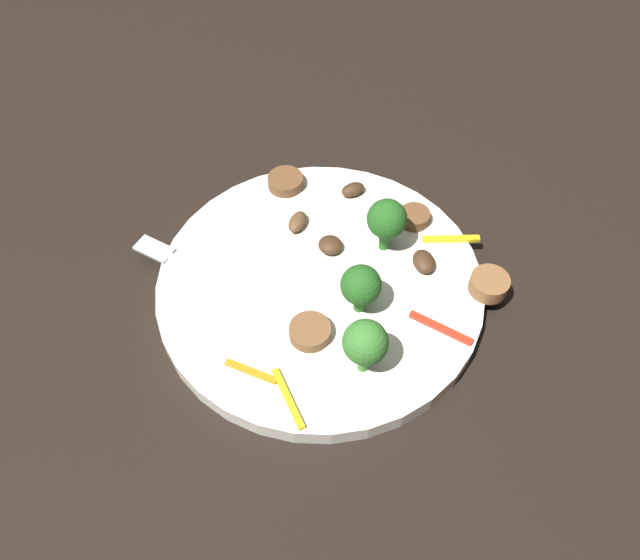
# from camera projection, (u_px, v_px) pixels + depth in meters

# --- Properties ---
(ground_plane) EXTENTS (1.40, 1.40, 0.00)m
(ground_plane) POSITION_uv_depth(u_px,v_px,m) (320.00, 292.00, 0.56)
(ground_plane) COLOR black
(plate) EXTENTS (0.28, 0.28, 0.02)m
(plate) POSITION_uv_depth(u_px,v_px,m) (320.00, 286.00, 0.55)
(plate) COLOR white
(plate) RESTS_ON ground_plane
(fork) EXTENTS (0.18, 0.05, 0.00)m
(fork) POSITION_uv_depth(u_px,v_px,m) (207.00, 274.00, 0.55)
(fork) COLOR silver
(fork) RESTS_ON plate
(broccoli_floret_0) EXTENTS (0.04, 0.04, 0.06)m
(broccoli_floret_0) POSITION_uv_depth(u_px,v_px,m) (387.00, 220.00, 0.54)
(broccoli_floret_0) COLOR #296420
(broccoli_floret_0) RESTS_ON plate
(broccoli_floret_1) EXTENTS (0.04, 0.04, 0.06)m
(broccoli_floret_1) POSITION_uv_depth(u_px,v_px,m) (365.00, 343.00, 0.46)
(broccoli_floret_1) COLOR #408630
(broccoli_floret_1) RESTS_ON plate
(broccoli_floret_2) EXTENTS (0.03, 0.03, 0.05)m
(broccoli_floret_2) POSITION_uv_depth(u_px,v_px,m) (360.00, 287.00, 0.50)
(broccoli_floret_2) COLOR #296420
(broccoli_floret_2) RESTS_ON plate
(sausage_slice_0) EXTENTS (0.05, 0.05, 0.01)m
(sausage_slice_0) POSITION_uv_depth(u_px,v_px,m) (285.00, 182.00, 0.61)
(sausage_slice_0) COLOR brown
(sausage_slice_0) RESTS_ON plate
(sausage_slice_1) EXTENTS (0.03, 0.03, 0.01)m
(sausage_slice_1) POSITION_uv_depth(u_px,v_px,m) (310.00, 332.00, 0.51)
(sausage_slice_1) COLOR brown
(sausage_slice_1) RESTS_ON plate
(sausage_slice_2) EXTENTS (0.03, 0.03, 0.01)m
(sausage_slice_2) POSITION_uv_depth(u_px,v_px,m) (414.00, 217.00, 0.58)
(sausage_slice_2) COLOR brown
(sausage_slice_2) RESTS_ON plate
(sausage_slice_3) EXTENTS (0.05, 0.05, 0.01)m
(sausage_slice_3) POSITION_uv_depth(u_px,v_px,m) (489.00, 284.00, 0.53)
(sausage_slice_3) COLOR brown
(sausage_slice_3) RESTS_ON plate
(mushroom_0) EXTENTS (0.02, 0.03, 0.01)m
(mushroom_0) POSITION_uv_depth(u_px,v_px,m) (353.00, 190.00, 0.60)
(mushroom_0) COLOR #422B19
(mushroom_0) RESTS_ON plate
(mushroom_1) EXTENTS (0.03, 0.03, 0.01)m
(mushroom_1) POSITION_uv_depth(u_px,v_px,m) (424.00, 262.00, 0.55)
(mushroom_1) COLOR #422B19
(mushroom_1) RESTS_ON plate
(mushroom_2) EXTENTS (0.02, 0.02, 0.01)m
(mushroom_2) POSITION_uv_depth(u_px,v_px,m) (330.00, 245.00, 0.56)
(mushroom_2) COLOR #422B19
(mushroom_2) RESTS_ON plate
(mushroom_3) EXTENTS (0.02, 0.03, 0.01)m
(mushroom_3) POSITION_uv_depth(u_px,v_px,m) (298.00, 222.00, 0.58)
(mushroom_3) COLOR brown
(mushroom_3) RESTS_ON plate
(pepper_strip_0) EXTENTS (0.05, 0.03, 0.00)m
(pepper_strip_0) POSITION_uv_depth(u_px,v_px,m) (288.00, 398.00, 0.47)
(pepper_strip_0) COLOR yellow
(pepper_strip_0) RESTS_ON plate
(pepper_strip_1) EXTENTS (0.06, 0.02, 0.00)m
(pepper_strip_1) POSITION_uv_depth(u_px,v_px,m) (441.00, 328.00, 0.51)
(pepper_strip_1) COLOR red
(pepper_strip_1) RESTS_ON plate
(pepper_strip_2) EXTENTS (0.04, 0.04, 0.00)m
(pepper_strip_2) POSITION_uv_depth(u_px,v_px,m) (451.00, 239.00, 0.57)
(pepper_strip_2) COLOR yellow
(pepper_strip_2) RESTS_ON plate
(pepper_strip_3) EXTENTS (0.04, 0.02, 0.00)m
(pepper_strip_3) POSITION_uv_depth(u_px,v_px,m) (251.00, 371.00, 0.49)
(pepper_strip_3) COLOR orange
(pepper_strip_3) RESTS_ON plate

